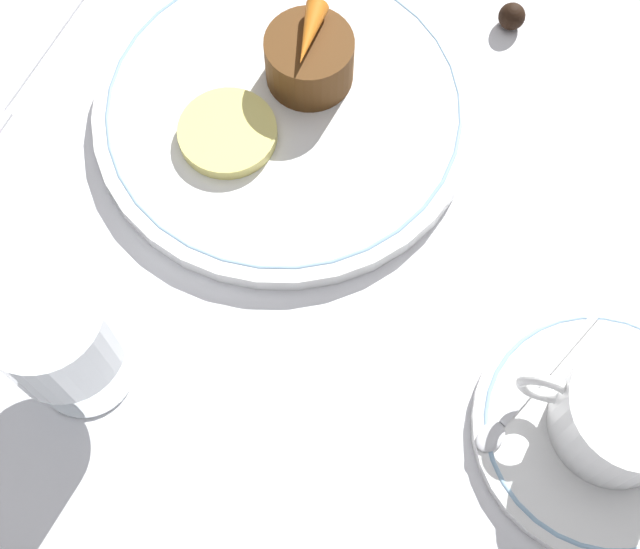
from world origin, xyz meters
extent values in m
plane|color=white|center=(0.00, 0.00, 0.00)|extent=(3.00, 3.00, 0.00)
cylinder|color=white|center=(0.01, -0.05, 0.01)|extent=(0.28, 0.28, 0.01)
torus|color=#8CB2D1|center=(0.01, -0.05, 0.01)|extent=(0.26, 0.26, 0.00)
cylinder|color=white|center=(-0.26, 0.11, 0.01)|extent=(0.16, 0.16, 0.01)
torus|color=#8CB2D1|center=(-0.26, 0.11, 0.01)|extent=(0.15, 0.15, 0.00)
cylinder|color=white|center=(-0.26, 0.11, 0.04)|extent=(0.08, 0.08, 0.05)
cylinder|color=brown|center=(-0.26, 0.11, 0.04)|extent=(0.07, 0.07, 0.04)
torus|color=white|center=(-0.21, 0.11, 0.04)|extent=(0.04, 0.01, 0.04)
cube|color=silver|center=(-0.22, 0.09, 0.01)|extent=(0.05, 0.09, 0.00)
ellipsoid|color=silver|center=(-0.19, 0.14, 0.01)|extent=(0.02, 0.03, 0.00)
cylinder|color=silver|center=(0.07, 0.18, 0.00)|extent=(0.06, 0.06, 0.01)
cylinder|color=silver|center=(0.07, 0.18, 0.03)|extent=(0.01, 0.01, 0.05)
cylinder|color=silver|center=(0.07, 0.18, 0.08)|extent=(0.07, 0.07, 0.06)
cylinder|color=#470A14|center=(0.07, 0.18, 0.07)|extent=(0.06, 0.06, 0.03)
cube|color=silver|center=(0.20, -0.06, 0.00)|extent=(0.03, 0.14, 0.01)
cylinder|color=#563314|center=(0.00, -0.08, 0.03)|extent=(0.06, 0.06, 0.04)
cone|color=orange|center=(0.00, -0.08, 0.06)|extent=(0.02, 0.05, 0.02)
cylinder|color=#EFE075|center=(0.04, -0.01, 0.02)|extent=(0.07, 0.07, 0.01)
sphere|color=black|center=(-0.13, -0.18, 0.01)|extent=(0.02, 0.02, 0.02)
camera|label=1|loc=(-0.13, 0.29, 0.56)|focal=50.00mm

